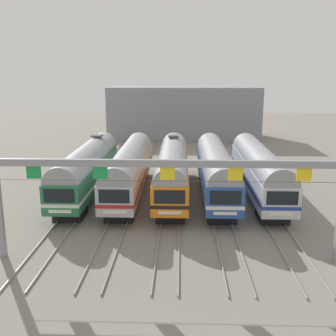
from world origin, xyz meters
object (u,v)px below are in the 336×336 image
at_px(commuter_train_blue, 216,168).
at_px(catenary_gantry, 167,180).
at_px(commuter_train_stainless, 130,168).
at_px(commuter_train_orange, 172,168).
at_px(commuter_train_green, 87,167).
at_px(commuter_train_silver, 259,169).

relative_size(commuter_train_blue, catenary_gantry, 0.84).
xyz_separation_m(commuter_train_stainless, catenary_gantry, (4.09, -13.49, 2.56)).
bearing_deg(commuter_train_orange, commuter_train_green, 180.00).
distance_m(commuter_train_orange, catenary_gantry, 13.74).
xyz_separation_m(commuter_train_green, catenary_gantry, (8.18, -13.50, 2.56)).
xyz_separation_m(commuter_train_silver, catenary_gantry, (-8.18, -13.49, 2.56)).
height_order(commuter_train_stainless, catenary_gantry, catenary_gantry).
bearing_deg(catenary_gantry, commuter_train_blue, 73.15).
height_order(commuter_train_green, commuter_train_stainless, commuter_train_green).
bearing_deg(commuter_train_blue, commuter_train_stainless, 180.00).
bearing_deg(commuter_train_blue, catenary_gantry, -106.85).
distance_m(commuter_train_stainless, commuter_train_silver, 12.26).
bearing_deg(commuter_train_stainless, commuter_train_blue, 0.00).
bearing_deg(commuter_train_orange, commuter_train_stainless, -179.94).
bearing_deg(commuter_train_stainless, commuter_train_orange, 0.06).
xyz_separation_m(commuter_train_blue, commuter_train_silver, (4.09, 0.00, 0.00)).
xyz_separation_m(commuter_train_green, commuter_train_blue, (12.26, -0.00, -0.00)).
height_order(commuter_train_green, catenary_gantry, catenary_gantry).
height_order(commuter_train_stainless, commuter_train_orange, commuter_train_orange).
height_order(commuter_train_orange, commuter_train_silver, commuter_train_orange).
xyz_separation_m(commuter_train_orange, commuter_train_blue, (4.09, -0.00, -0.00)).
distance_m(commuter_train_green, commuter_train_blue, 12.26).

